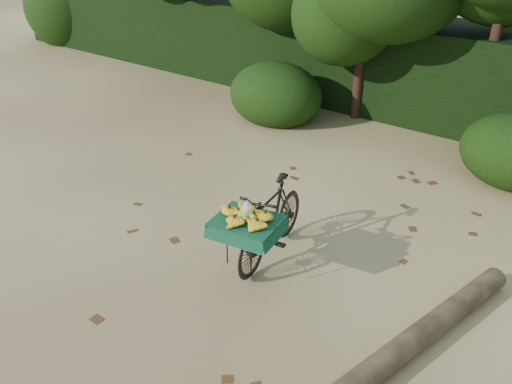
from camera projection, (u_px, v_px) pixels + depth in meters
The scene contains 7 objects.
ground at pixel (268, 283), 6.15m from camera, with size 80.00×80.00×0.00m, color tan.
vendor_bicycle at pixel (270, 220), 6.39m from camera, with size 0.85×1.77×0.98m.
fallen_log at pixel (402, 349), 5.07m from camera, with size 0.25×0.25×3.40m, color brown.
hedge_backdrop at pixel (468, 78), 10.13m from camera, with size 26.00×1.80×1.80m, color black.
tree_row at pixel (427, 20), 9.40m from camera, with size 14.50×2.00×4.00m, color black, non-canonical shape.
bush_clumps at pixel (452, 140), 8.68m from camera, with size 8.80×1.70×0.90m, color black, non-canonical shape.
leaf_litter at pixel (300, 256), 6.61m from camera, with size 7.00×7.30×0.01m, color #4F2F15, non-canonical shape.
Camera 1 is at (2.89, -3.99, 3.83)m, focal length 38.00 mm.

